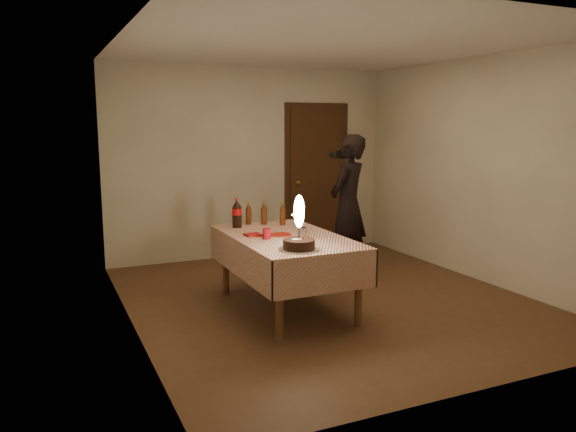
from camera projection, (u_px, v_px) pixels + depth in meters
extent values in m
cube|color=brown|center=(327.00, 299.00, 5.94)|extent=(4.00, 4.50, 0.01)
cube|color=#ECE4CB|center=(251.00, 163.00, 7.75)|extent=(4.00, 0.04, 2.60)
cube|color=#ECE4CB|center=(490.00, 206.00, 3.70)|extent=(4.00, 0.04, 2.60)
cube|color=#ECE4CB|center=(128.00, 186.00, 4.92)|extent=(0.04, 4.50, 2.60)
cube|color=#ECE4CB|center=(480.00, 170.00, 6.53)|extent=(0.04, 4.50, 2.60)
cube|color=silver|center=(330.00, 45.00, 5.51)|extent=(4.00, 4.50, 0.04)
cube|color=#472814|center=(317.00, 180.00, 8.17)|extent=(0.85, 0.05, 2.05)
sphere|color=#B28C33|center=(298.00, 183.00, 8.00)|extent=(0.06, 0.06, 0.06)
cube|color=brown|center=(286.00, 239.00, 5.53)|extent=(0.90, 1.60, 0.04)
cylinder|color=brown|center=(279.00, 301.00, 4.77)|extent=(0.07, 0.07, 0.69)
cylinder|color=brown|center=(358.00, 290.00, 5.09)|extent=(0.07, 0.07, 0.69)
cylinder|color=brown|center=(226.00, 262.00, 6.10)|extent=(0.07, 0.07, 0.69)
cylinder|color=brown|center=(291.00, 255.00, 6.42)|extent=(0.07, 0.07, 0.69)
cube|color=white|center=(286.00, 237.00, 5.53)|extent=(1.02, 1.72, 0.01)
cube|color=white|center=(327.00, 275.00, 4.79)|extent=(1.02, 0.01, 0.34)
cube|color=white|center=(255.00, 238.00, 6.33)|extent=(1.02, 0.01, 0.34)
cube|color=white|center=(238.00, 259.00, 5.36)|extent=(0.01, 1.72, 0.34)
cube|color=white|center=(331.00, 249.00, 5.76)|extent=(0.01, 1.72, 0.34)
cylinder|color=white|center=(299.00, 249.00, 4.93)|extent=(0.35, 0.35, 0.01)
cylinder|color=black|center=(299.00, 244.00, 4.92)|extent=(0.28, 0.28, 0.09)
cylinder|color=white|center=(296.00, 239.00, 4.92)|extent=(0.07, 0.07, 0.00)
sphere|color=red|center=(303.00, 238.00, 4.92)|extent=(0.02, 0.02, 0.02)
cube|color=#19721E|center=(305.00, 239.00, 4.92)|extent=(0.02, 0.01, 0.00)
cube|color=#19721E|center=(303.00, 240.00, 4.90)|extent=(0.01, 0.02, 0.00)
cylinder|color=#262628|center=(299.00, 233.00, 4.91)|extent=(0.01, 0.01, 0.12)
ellipsoid|color=#FFF2BF|center=(299.00, 211.00, 4.88)|extent=(0.09, 0.09, 0.29)
sphere|color=white|center=(299.00, 224.00, 4.89)|extent=(0.04, 0.04, 0.04)
cylinder|color=red|center=(280.00, 235.00, 5.58)|extent=(0.22, 0.22, 0.01)
cylinder|color=#AA0B19|center=(267.00, 234.00, 5.38)|extent=(0.08, 0.08, 0.10)
cylinder|color=silver|center=(303.00, 232.00, 5.49)|extent=(0.07, 0.07, 0.09)
cube|color=#A41512|center=(253.00, 235.00, 5.53)|extent=(0.15, 0.15, 0.02)
cylinder|color=black|center=(237.00, 217.00, 5.96)|extent=(0.10, 0.10, 0.22)
cylinder|color=red|center=(237.00, 212.00, 5.95)|extent=(0.10, 0.10, 0.07)
cone|color=black|center=(237.00, 203.00, 5.94)|extent=(0.10, 0.10, 0.08)
cylinder|color=red|center=(237.00, 199.00, 5.93)|extent=(0.03, 0.03, 0.02)
cylinder|color=#57280F|center=(249.00, 216.00, 6.15)|extent=(0.06, 0.06, 0.18)
cone|color=#57280F|center=(248.00, 205.00, 6.13)|extent=(0.06, 0.06, 0.06)
cylinder|color=olive|center=(248.00, 202.00, 6.12)|extent=(0.02, 0.02, 0.02)
cylinder|color=#57280F|center=(283.00, 217.00, 6.10)|extent=(0.06, 0.06, 0.18)
cone|color=#57280F|center=(283.00, 206.00, 6.08)|extent=(0.06, 0.06, 0.06)
cylinder|color=olive|center=(283.00, 203.00, 6.08)|extent=(0.02, 0.02, 0.02)
cylinder|color=#57280F|center=(264.00, 216.00, 6.15)|extent=(0.06, 0.06, 0.18)
cone|color=#57280F|center=(264.00, 205.00, 6.13)|extent=(0.06, 0.06, 0.06)
cylinder|color=olive|center=(264.00, 202.00, 6.13)|extent=(0.02, 0.02, 0.02)
imported|color=black|center=(348.00, 204.00, 6.90)|extent=(0.75, 0.69, 1.71)
cube|color=black|center=(339.00, 155.00, 6.87)|extent=(0.16, 0.15, 0.10)
cylinder|color=black|center=(334.00, 154.00, 6.91)|extent=(0.11, 0.11, 0.08)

